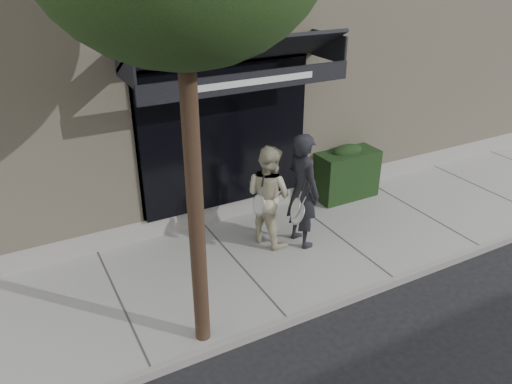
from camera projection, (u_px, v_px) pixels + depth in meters
ground at (336, 240)px, 9.20m from camera, size 80.00×80.00×0.00m
sidewalk at (336, 237)px, 9.18m from camera, size 20.00×3.00×0.12m
curb at (395, 281)px, 7.95m from camera, size 20.00×0.10×0.14m
building_facade at (219, 46)px, 11.91m from camera, size 14.30×8.04×5.64m
hedge at (345, 172)px, 10.37m from camera, size 1.30×0.70×1.14m
pedestrian_front at (303, 191)px, 8.48m from camera, size 0.69×0.91×2.04m
pedestrian_back at (268, 195)px, 8.58m from camera, size 0.94×1.06×1.81m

